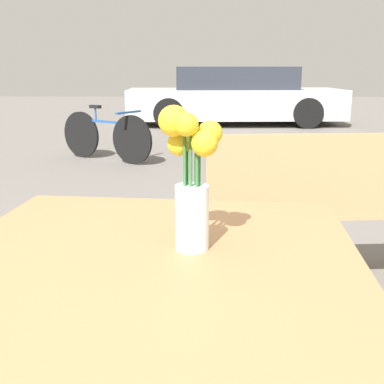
% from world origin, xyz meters
% --- Properties ---
extents(table_front, '(1.00, 1.02, 0.75)m').
position_xyz_m(table_front, '(0.00, 0.00, 0.65)').
color(table_front, '#9E7047').
rests_on(table_front, ground_plane).
extents(flower_vase, '(0.14, 0.11, 0.32)m').
position_xyz_m(flower_vase, '(0.09, 0.04, 0.90)').
color(flower_vase, silver).
rests_on(flower_vase, table_front).
extents(bench_near, '(1.79, 0.50, 0.85)m').
position_xyz_m(bench_near, '(1.01, 1.37, 0.47)').
color(bench_near, tan).
rests_on(bench_near, ground_plane).
extents(bicycle, '(1.27, 0.82, 0.70)m').
position_xyz_m(bicycle, '(-1.10, 5.11, 0.32)').
color(bicycle, black).
rests_on(bicycle, ground_plane).
extents(parked_car, '(4.51, 1.85, 1.19)m').
position_xyz_m(parked_car, '(0.82, 9.35, 0.57)').
color(parked_car, silver).
rests_on(parked_car, ground_plane).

